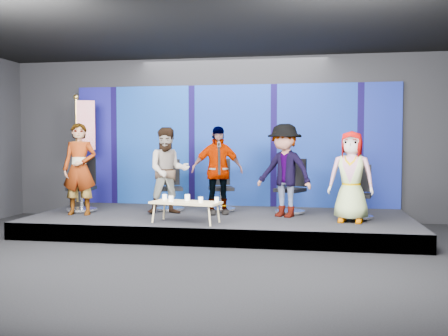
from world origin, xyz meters
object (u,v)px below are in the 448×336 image
Objects in this scene: panelist_c at (217,170)px; mug_d at (201,200)px; chair_d at (291,195)px; chair_e at (359,201)px; mug_a at (165,197)px; mug_b at (171,199)px; panelist_e at (351,177)px; chair_a at (82,193)px; mug_e at (217,200)px; flag_stand at (82,147)px; mug_c at (187,197)px; panelist_a at (80,169)px; chair_c at (221,194)px; panelist_b at (168,171)px; panelist_d at (285,171)px; chair_b at (170,194)px; coffee_table at (186,203)px.

panelist_c is 17.70× the size of mug_d.
chair_e is (1.22, -0.43, -0.03)m from chair_d.
mug_a is 0.97× the size of mug_b.
panelist_e is (2.44, -0.54, -0.06)m from panelist_c.
mug_b is at bearing -149.90° from chair_e.
chair_a is 3.11m from mug_e.
flag_stand is at bearing -156.70° from chair_d.
chair_d reaches higher than mug_d.
panelist_e reaches higher than mug_c.
chair_a is 10.46× the size of mug_b.
panelist_a is at bearing -76.93° from chair_a.
chair_c reaches higher than chair_e.
panelist_b is at bearing -175.93° from panelist_e.
mug_c is at bearing -126.35° from panelist_d.
flag_stand reaches higher than panelist_d.
mug_c is (-0.34, -1.45, 0.08)m from chair_c.
chair_b is 0.70m from panelist_b.
flag_stand is at bearing 145.27° from mug_a.
mug_a is at bearing -99.03° from chair_b.
chair_e is 9.68× the size of mug_a.
mug_d is at bearing -50.32° from flag_stand.
chair_d is at bearing 30.43° from mug_a.
mug_b reaches higher than mug_d.
chair_c is at bearing 168.27° from panelist_e.
chair_c is 1.76m from mug_b.
mug_b reaches higher than mug_e.
panelist_d is at bearing 41.66° from mug_e.
mug_a is at bearing -19.96° from panelist_a.
panelist_a reaches higher than coffee_table.
panelist_c reaches higher than chair_a.
mug_d is at bearing -146.36° from chair_e.
chair_c is 0.83× the size of coffee_table.
mug_c is at bearing -28.20° from chair_a.
chair_e is at bearing -27.67° from chair_b.
chair_d is (1.41, -0.14, 0.01)m from chair_c.
panelist_e is at bearing 8.24° from mug_c.
chair_a is at bearing 155.95° from mug_a.
panelist_a is at bearing 167.91° from mug_e.
chair_c is (1.02, 0.12, 0.00)m from chair_b.
panelist_d is at bearing -166.18° from chair_e.
chair_e is at bearing 7.79° from chair_d.
mug_e is (0.55, -0.16, -0.01)m from mug_c.
mug_c is (-2.79, -0.40, -0.37)m from panelist_e.
panelist_b is at bearing 129.17° from mug_d.
panelist_c is 2.67m from chair_e.
chair_c is 3.17m from flag_stand.
mug_c is at bearing -116.02° from chair_d.
mug_a is (1.96, -0.87, 0.06)m from chair_a.
chair_d is 2.51m from mug_a.
chair_d is 1.30m from chair_e.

